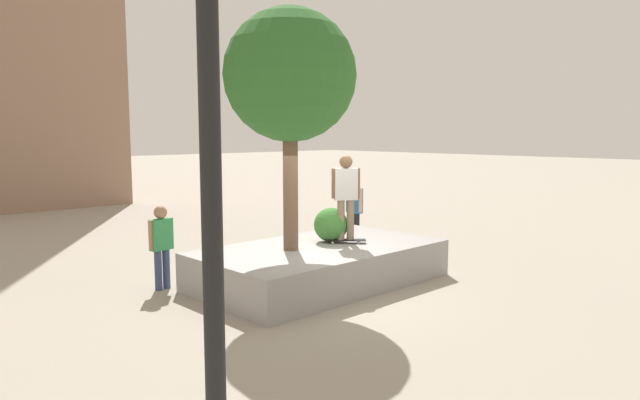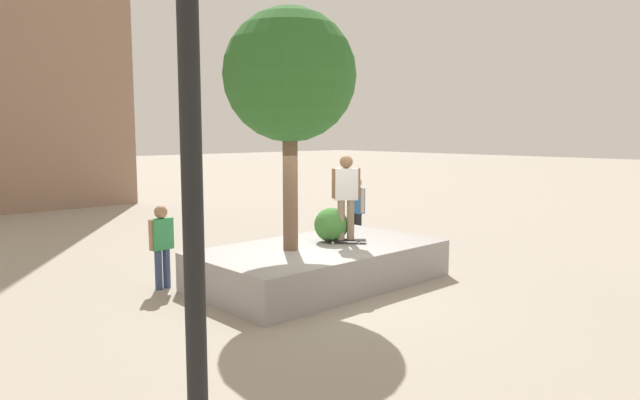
{
  "view_description": "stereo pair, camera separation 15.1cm",
  "coord_description": "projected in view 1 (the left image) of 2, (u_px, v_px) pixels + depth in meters",
  "views": [
    {
      "loc": [
        7.07,
        7.5,
        2.92
      ],
      "look_at": [
        -0.44,
        -0.38,
        1.63
      ],
      "focal_mm": 32.1,
      "sensor_mm": 36.0,
      "label": 1
    },
    {
      "loc": [
        6.96,
        7.6,
        2.92
      ],
      "look_at": [
        -0.44,
        -0.38,
        1.63
      ],
      "focal_mm": 32.1,
      "sensor_mm": 36.0,
      "label": 2
    }
  ],
  "objects": [
    {
      "name": "pedestrian_crossing",
      "position": [
        161.0,
        241.0,
        10.61
      ],
      "size": [
        0.53,
        0.24,
        1.58
      ],
      "color": "navy",
      "rests_on": "ground"
    },
    {
      "name": "ground_plane",
      "position": [
        317.0,
        291.0,
        10.57
      ],
      "size": [
        120.0,
        120.0,
        0.0
      ],
      "primitive_type": "plane",
      "color": "#9E9384"
    },
    {
      "name": "passerby_with_bag",
      "position": [
        354.0,
        206.0,
        14.87
      ],
      "size": [
        0.28,
        0.59,
        1.77
      ],
      "color": "black",
      "rests_on": "ground"
    },
    {
      "name": "boxwood_shrub",
      "position": [
        331.0,
        225.0,
        11.48
      ],
      "size": [
        0.69,
        0.69,
        0.69
      ],
      "primitive_type": "sphere",
      "color": "#3D7A33",
      "rests_on": "planter_ledge"
    },
    {
      "name": "planter_ledge",
      "position": [
        320.0,
        265.0,
        11.11
      ],
      "size": [
        4.73,
        2.69,
        0.73
      ],
      "primitive_type": "cube",
      "color": "gray",
      "rests_on": "ground"
    },
    {
      "name": "skateboarder",
      "position": [
        346.0,
        191.0,
        11.24
      ],
      "size": [
        0.48,
        0.42,
        1.68
      ],
      "color": "#847056",
      "rests_on": "skateboard"
    },
    {
      "name": "skateboard",
      "position": [
        346.0,
        240.0,
        11.36
      ],
      "size": [
        0.72,
        0.71,
        0.07
      ],
      "color": "black",
      "rests_on": "planter_ledge"
    },
    {
      "name": "traffic_light_corner",
      "position": [
        207.0,
        58.0,
        3.07
      ],
      "size": [
        0.36,
        0.32,
        4.9
      ],
      "color": "black",
      "rests_on": "ground"
    },
    {
      "name": "plaza_tree",
      "position": [
        290.0,
        77.0,
        10.34
      ],
      "size": [
        2.42,
        2.42,
        4.43
      ],
      "color": "brown",
      "rests_on": "planter_ledge"
    }
  ]
}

